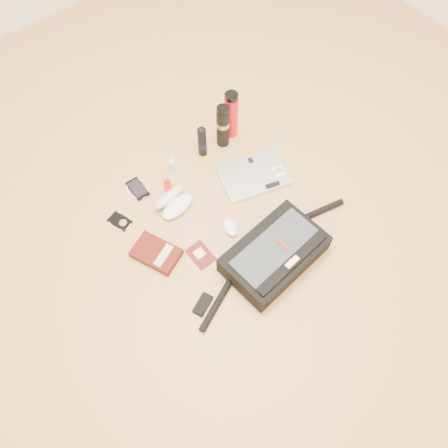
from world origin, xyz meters
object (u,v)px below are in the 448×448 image
at_px(laptop, 254,176).
at_px(book, 156,253).
at_px(thermos_black, 223,126).
at_px(thermos_red, 231,115).
at_px(messenger_bag, 274,254).

distance_m(laptop, book, 0.64).
bearing_deg(laptop, book, -158.32).
bearing_deg(thermos_black, thermos_red, 20.03).
bearing_deg(book, messenger_bag, -64.50).
height_order(laptop, thermos_black, thermos_black).
distance_m(messenger_bag, book, 0.54).
xyz_separation_m(laptop, book, (-0.64, -0.06, 0.01)).
bearing_deg(messenger_bag, laptop, 55.37).
height_order(messenger_bag, thermos_black, thermos_black).
relative_size(messenger_bag, book, 3.77).
distance_m(messenger_bag, thermos_red, 0.79).
bearing_deg(thermos_red, thermos_black, -159.97).
xyz_separation_m(laptop, thermos_black, (0.01, 0.27, 0.12)).
bearing_deg(messenger_bag, thermos_black, 65.05).
bearing_deg(book, thermos_black, 3.60).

